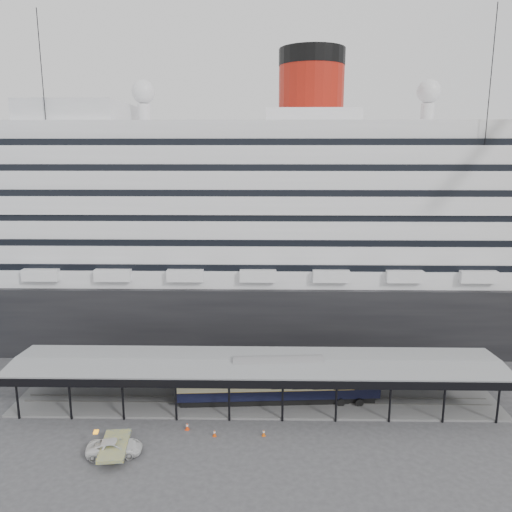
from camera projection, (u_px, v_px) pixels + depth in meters
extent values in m
plane|color=#39393C|center=(256.00, 425.00, 53.42)|extent=(200.00, 200.00, 0.00)
cube|color=black|center=(259.00, 295.00, 83.68)|extent=(130.00, 30.00, 10.00)
cylinder|color=#9D180C|center=(311.00, 94.00, 76.81)|extent=(10.00, 10.00, 9.00)
cylinder|color=black|center=(312.00, 57.00, 75.72)|extent=(10.10, 10.10, 2.50)
sphere|color=silver|center=(143.00, 92.00, 77.19)|extent=(3.60, 3.60, 3.60)
sphere|color=silver|center=(429.00, 91.00, 76.44)|extent=(3.60, 3.60, 3.60)
cube|color=slate|center=(256.00, 401.00, 58.29)|extent=(56.00, 8.00, 0.24)
cube|color=slate|center=(256.00, 403.00, 57.55)|extent=(54.00, 0.08, 0.10)
cube|color=slate|center=(257.00, 397.00, 58.96)|extent=(54.00, 0.08, 0.10)
cube|color=black|center=(256.00, 385.00, 52.99)|extent=(56.00, 0.18, 0.90)
cube|color=black|center=(257.00, 351.00, 61.79)|extent=(56.00, 0.18, 0.90)
cube|color=slate|center=(256.00, 361.00, 57.23)|extent=(56.00, 9.00, 0.24)
cylinder|color=black|center=(52.00, 188.00, 70.28)|extent=(0.12, 0.12, 47.21)
cylinder|color=black|center=(480.00, 190.00, 67.80)|extent=(0.12, 0.12, 47.21)
imported|color=silver|center=(115.00, 447.00, 48.14)|extent=(5.50, 3.03, 1.46)
cube|color=black|center=(278.00, 397.00, 58.14)|extent=(22.45, 3.96, 0.74)
cube|color=black|center=(278.00, 390.00, 57.94)|extent=(23.54, 4.45, 1.17)
cube|color=beige|center=(278.00, 380.00, 57.68)|extent=(23.54, 4.49, 1.38)
cube|color=black|center=(278.00, 372.00, 57.49)|extent=(23.54, 4.45, 0.43)
cube|color=#F33E0D|center=(187.00, 429.00, 52.55)|extent=(0.49, 0.49, 0.03)
cone|color=#F33E0D|center=(187.00, 426.00, 52.46)|extent=(0.42, 0.42, 0.78)
cylinder|color=white|center=(187.00, 425.00, 52.45)|extent=(0.25, 0.25, 0.15)
cube|color=#D4470B|center=(214.00, 436.00, 51.35)|extent=(0.44, 0.44, 0.03)
cone|color=#D4470B|center=(214.00, 433.00, 51.28)|extent=(0.37, 0.37, 0.71)
cylinder|color=white|center=(214.00, 432.00, 51.26)|extent=(0.23, 0.23, 0.14)
cube|color=#E45C0C|center=(264.00, 436.00, 51.42)|extent=(0.49, 0.49, 0.03)
cone|color=#E45C0C|center=(264.00, 433.00, 51.34)|extent=(0.41, 0.41, 0.70)
cylinder|color=white|center=(264.00, 432.00, 51.33)|extent=(0.22, 0.22, 0.14)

